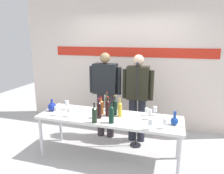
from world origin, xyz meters
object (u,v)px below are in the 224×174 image
(wine_bottle_2, at_px, (107,103))
(decanter_blue_right, at_px, (174,120))
(wine_bottle_7, at_px, (108,108))
(wine_glass_right_4, at_px, (150,122))
(wine_bottle_3, at_px, (94,114))
(wine_bottle_6, at_px, (120,109))
(wine_glass_right_0, at_px, (165,121))
(presenter_right, at_px, (138,94))
(wine_glass_left_2, at_px, (67,103))
(wine_glass_right_1, at_px, (155,109))
(wine_glass_right_3, at_px, (150,112))
(wine_glass_left_0, at_px, (69,110))
(wine_bottle_5, at_px, (111,114))
(wine_bottle_4, at_px, (101,107))
(wine_bottle_1, at_px, (115,107))
(decanter_blue_left, at_px, (52,107))
(presenter_left, at_px, (105,89))
(wine_bottle_0, at_px, (99,109))
(display_table, at_px, (109,120))
(wine_glass_right_2, at_px, (147,110))
(microphone_stand, at_px, (136,119))
(wine_glass_left_1, at_px, (56,109))

(wine_bottle_2, bearing_deg, decanter_blue_right, -14.20)
(wine_bottle_7, xyz_separation_m, wine_glass_right_4, (0.71, -0.32, -0.03))
(wine_bottle_3, height_order, wine_glass_right_4, wine_bottle_3)
(wine_bottle_3, relative_size, wine_bottle_6, 1.02)
(wine_glass_right_4, bearing_deg, wine_glass_right_0, 26.78)
(presenter_right, height_order, wine_glass_left_2, presenter_right)
(wine_glass_right_1, height_order, wine_glass_right_3, wine_glass_right_3)
(wine_glass_left_0, xyz_separation_m, wine_glass_right_0, (1.47, -0.02, 0.00))
(wine_bottle_5, relative_size, wine_bottle_6, 1.11)
(wine_bottle_4, height_order, wine_glass_right_4, wine_bottle_4)
(decanter_blue_right, height_order, wine_bottle_1, wine_bottle_1)
(decanter_blue_left, relative_size, wine_glass_right_3, 1.26)
(presenter_right, bearing_deg, presenter_left, 180.00)
(wine_bottle_2, xyz_separation_m, wine_bottle_7, (0.09, -0.23, -0.00))
(decanter_blue_left, distance_m, wine_bottle_3, 0.92)
(wine_glass_right_4, bearing_deg, wine_bottle_2, 145.51)
(wine_bottle_6, xyz_separation_m, wine_glass_right_0, (0.71, -0.27, -0.02))
(wine_bottle_0, xyz_separation_m, wine_bottle_5, (0.24, -0.13, 0.00))
(wine_bottle_4, distance_m, wine_glass_right_0, 1.07)
(display_table, xyz_separation_m, wine_glass_left_2, (-0.79, 0.08, 0.17))
(wine_glass_left_2, relative_size, wine_glass_right_1, 1.13)
(presenter_left, relative_size, wine_bottle_5, 5.15)
(wine_glass_right_2, bearing_deg, wine_glass_left_0, -161.24)
(wine_glass_right_3, bearing_deg, wine_bottle_5, -150.55)
(decanter_blue_right, height_order, microphone_stand, microphone_stand)
(wine_bottle_2, distance_m, wine_bottle_7, 0.25)
(decanter_blue_left, bearing_deg, microphone_stand, 22.27)
(decanter_blue_left, xyz_separation_m, microphone_stand, (1.36, 0.56, -0.29))
(wine_bottle_3, bearing_deg, wine_glass_right_1, 33.66)
(wine_bottle_0, distance_m, wine_bottle_3, 0.19)
(wine_bottle_1, relative_size, wine_glass_left_1, 2.17)
(wine_glass_right_0, height_order, wine_glass_right_4, wine_glass_right_4)
(wine_bottle_1, bearing_deg, wine_bottle_3, -117.27)
(wine_bottle_7, xyz_separation_m, wine_glass_left_2, (-0.77, 0.06, -0.02))
(wine_bottle_0, xyz_separation_m, wine_bottle_4, (-0.03, 0.18, -0.02))
(presenter_right, relative_size, wine_bottle_4, 5.82)
(wine_glass_left_0, bearing_deg, microphone_stand, 37.06)
(presenter_left, height_order, wine_glass_left_1, presenter_left)
(wine_bottle_2, height_order, wine_bottle_7, wine_bottle_2)
(decanter_blue_right, xyz_separation_m, wine_glass_left_2, (-1.79, 0.12, 0.05))
(wine_bottle_4, xyz_separation_m, wine_glass_right_2, (0.72, 0.13, -0.03))
(presenter_right, xyz_separation_m, wine_glass_right_0, (0.55, -0.96, -0.10))
(display_table, height_order, wine_bottle_2, wine_bottle_2)
(wine_bottle_3, height_order, wine_glass_left_1, wine_bottle_3)
(wine_bottle_7, xyz_separation_m, wine_glass_left_0, (-0.58, -0.21, -0.03))
(presenter_left, height_order, wine_glass_left_2, presenter_left)
(presenter_right, bearing_deg, wine_glass_right_1, -52.70)
(decanter_blue_right, xyz_separation_m, wine_bottle_7, (-1.03, 0.05, 0.07))
(presenter_left, bearing_deg, wine_bottle_6, -55.42)
(wine_glass_left_0, distance_m, wine_glass_left_1, 0.23)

